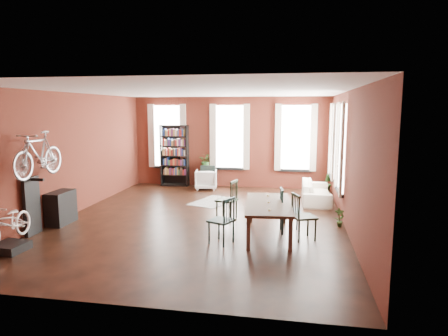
% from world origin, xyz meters
% --- Properties ---
extents(room, '(9.00, 9.04, 3.22)m').
position_xyz_m(room, '(0.25, 0.62, 2.14)').
color(room, black).
rests_on(room, ground).
extents(dining_table, '(1.16, 2.22, 0.73)m').
position_xyz_m(dining_table, '(1.75, -0.93, 0.37)').
color(dining_table, '#49392C').
rests_on(dining_table, ground).
extents(dining_chair_a, '(0.59, 0.59, 0.98)m').
position_xyz_m(dining_chair_a, '(0.82, -1.62, 0.49)').
color(dining_chair_a, '#16312F').
rests_on(dining_chair_a, ground).
extents(dining_chair_b, '(0.56, 0.56, 1.00)m').
position_xyz_m(dining_chair_b, '(0.62, 0.19, 0.50)').
color(dining_chair_b, black).
rests_on(dining_chair_b, ground).
extents(dining_chair_c, '(0.60, 0.60, 0.99)m').
position_xyz_m(dining_chair_c, '(2.51, -1.06, 0.50)').
color(dining_chair_c, black).
rests_on(dining_chair_c, ground).
extents(dining_chair_d, '(0.52, 0.52, 1.00)m').
position_xyz_m(dining_chair_d, '(2.22, -0.62, 0.50)').
color(dining_chair_d, '#1C3D3E').
rests_on(dining_chair_d, ground).
extents(bookshelf, '(1.00, 0.32, 2.20)m').
position_xyz_m(bookshelf, '(-2.00, 4.30, 1.10)').
color(bookshelf, black).
rests_on(bookshelf, ground).
extents(white_armchair, '(0.82, 0.78, 0.75)m').
position_xyz_m(white_armchair, '(-0.74, 3.87, 0.37)').
color(white_armchair, silver).
rests_on(white_armchair, ground).
extents(cream_sofa, '(0.61, 2.08, 0.81)m').
position_xyz_m(cream_sofa, '(2.95, 2.60, 0.41)').
color(cream_sofa, beige).
rests_on(cream_sofa, ground).
extents(striped_rug, '(1.39, 1.73, 0.01)m').
position_xyz_m(striped_rug, '(-0.12, 2.02, 0.01)').
color(striped_rug, black).
rests_on(striped_rug, ground).
extents(bike_trainer, '(0.61, 0.61, 0.17)m').
position_xyz_m(bike_trainer, '(-3.18, -2.84, 0.08)').
color(bike_trainer, black).
rests_on(bike_trainer, ground).
extents(bike_wall_rack, '(0.16, 0.60, 1.30)m').
position_xyz_m(bike_wall_rack, '(-3.40, -1.80, 0.65)').
color(bike_wall_rack, black).
rests_on(bike_wall_rack, ground).
extents(console_table, '(0.40, 0.80, 0.80)m').
position_xyz_m(console_table, '(-3.28, -0.90, 0.40)').
color(console_table, black).
rests_on(console_table, ground).
extents(plant_stand, '(0.36, 0.36, 0.68)m').
position_xyz_m(plant_stand, '(-0.85, 4.29, 0.34)').
color(plant_stand, black).
rests_on(plant_stand, ground).
extents(plant_by_sofa, '(0.41, 0.73, 0.32)m').
position_xyz_m(plant_by_sofa, '(3.37, 3.78, 0.16)').
color(plant_by_sofa, '#234F1F').
rests_on(plant_by_sofa, ground).
extents(plant_small, '(0.38, 0.50, 0.16)m').
position_xyz_m(plant_small, '(3.37, 0.04, 0.08)').
color(plant_small, '#2D5923').
rests_on(plant_small, ground).
extents(bicycle_floor, '(0.60, 0.84, 1.52)m').
position_xyz_m(bicycle_floor, '(-3.21, -2.81, 0.93)').
color(bicycle_floor, silver).
rests_on(bicycle_floor, bike_trainer).
extents(bicycle_hung, '(0.47, 1.00, 1.66)m').
position_xyz_m(bicycle_hung, '(-3.15, -1.80, 2.13)').
color(bicycle_hung, '#A5A8AD').
rests_on(bicycle_hung, bike_wall_rack).
extents(plant_on_stand, '(0.60, 0.63, 0.40)m').
position_xyz_m(plant_on_stand, '(-0.84, 4.31, 0.88)').
color(plant_on_stand, '#265220').
rests_on(plant_on_stand, plant_stand).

